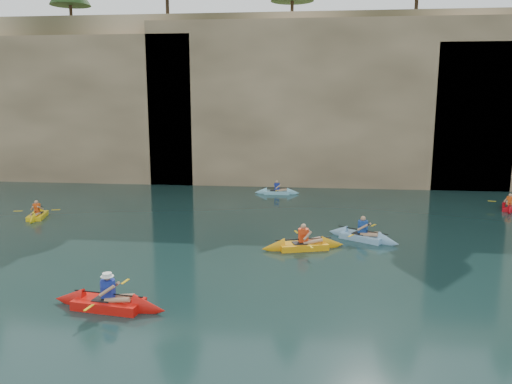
# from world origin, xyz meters

# --- Properties ---
(ground) EXTENTS (160.00, 160.00, 0.00)m
(ground) POSITION_xyz_m (0.00, 0.00, 0.00)
(ground) COLOR black
(ground) RESTS_ON ground
(cliff) EXTENTS (70.00, 16.00, 12.00)m
(cliff) POSITION_xyz_m (0.00, 30.00, 6.00)
(cliff) COLOR tan
(cliff) RESTS_ON ground
(cliff_slab_west) EXTENTS (26.00, 2.40, 10.56)m
(cliff_slab_west) POSITION_xyz_m (-20.00, 22.60, 5.28)
(cliff_slab_west) COLOR tan
(cliff_slab_west) RESTS_ON ground
(cliff_slab_center) EXTENTS (24.00, 2.40, 11.40)m
(cliff_slab_center) POSITION_xyz_m (2.00, 22.60, 5.70)
(cliff_slab_center) COLOR tan
(cliff_slab_center) RESTS_ON ground
(sea_cave_west) EXTENTS (4.50, 1.00, 4.00)m
(sea_cave_west) POSITION_xyz_m (-18.00, 21.95, 2.00)
(sea_cave_west) COLOR black
(sea_cave_west) RESTS_ON ground
(sea_cave_center) EXTENTS (3.50, 1.00, 3.20)m
(sea_cave_center) POSITION_xyz_m (-4.00, 21.95, 1.60)
(sea_cave_center) COLOR black
(sea_cave_center) RESTS_ON ground
(sea_cave_east) EXTENTS (5.00, 1.00, 4.50)m
(sea_cave_east) POSITION_xyz_m (10.00, 21.95, 2.25)
(sea_cave_east) COLOR black
(sea_cave_east) RESTS_ON ground
(main_kayaker) EXTENTS (3.67, 2.42, 1.34)m
(main_kayaker) POSITION_xyz_m (-4.66, 1.17, 0.18)
(main_kayaker) COLOR red
(main_kayaker) RESTS_ON ground
(kayaker_orange) EXTENTS (3.52, 2.48, 1.31)m
(kayaker_orange) POSITION_xyz_m (0.89, 7.56, 0.16)
(kayaker_orange) COLOR #FFA310
(kayaker_orange) RESTS_ON ground
(kayaker_ltblue_near) EXTENTS (3.22, 2.41, 1.31)m
(kayaker_ltblue_near) POSITION_xyz_m (3.42, 9.18, 0.16)
(kayaker_ltblue_near) COLOR #81B0D8
(kayaker_ltblue_near) RESTS_ON ground
(kayaker_red_far) EXTENTS (2.08, 3.03, 1.09)m
(kayaker_red_far) POSITION_xyz_m (11.99, 16.04, 0.13)
(kayaker_red_far) COLOR red
(kayaker_red_far) RESTS_ON ground
(kayaker_yellow) EXTENTS (2.19, 2.85, 1.13)m
(kayaker_yellow) POSITION_xyz_m (-12.68, 11.35, 0.14)
(kayaker_yellow) COLOR yellow
(kayaker_yellow) RESTS_ON ground
(kayaker_ltblue_mid) EXTENTS (2.84, 2.15, 1.07)m
(kayaker_ltblue_mid) POSITION_xyz_m (-0.97, 19.00, 0.13)
(kayaker_ltblue_mid) COLOR #84C7DE
(kayaker_ltblue_mid) RESTS_ON ground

